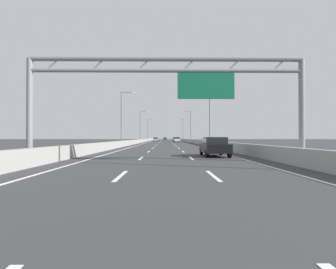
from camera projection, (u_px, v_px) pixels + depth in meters
name	position (u px, v px, depth m)	size (l,w,h in m)	color
ground_plane	(165.00, 142.00, 98.24)	(260.00, 260.00, 0.00)	#38383A
lane_dash_left_1	(121.00, 176.00, 10.73)	(0.16, 3.00, 0.01)	white
lane_dash_left_2	(141.00, 158.00, 19.73)	(0.16, 3.00, 0.01)	white
lane_dash_left_3	(149.00, 152.00, 28.73)	(0.16, 3.00, 0.01)	white
lane_dash_left_4	(153.00, 148.00, 37.73)	(0.16, 3.00, 0.01)	white
lane_dash_left_5	(155.00, 146.00, 46.73)	(0.16, 3.00, 0.01)	white
lane_dash_left_6	(157.00, 145.00, 55.73)	(0.16, 3.00, 0.01)	white
lane_dash_left_7	(158.00, 144.00, 64.73)	(0.16, 3.00, 0.01)	white
lane_dash_left_8	(159.00, 143.00, 73.72)	(0.16, 3.00, 0.01)	white
lane_dash_left_9	(159.00, 142.00, 82.72)	(0.16, 3.00, 0.01)	white
lane_dash_left_10	(160.00, 142.00, 91.72)	(0.16, 3.00, 0.01)	white
lane_dash_left_11	(161.00, 141.00, 100.72)	(0.16, 3.00, 0.01)	white
lane_dash_left_12	(161.00, 141.00, 109.72)	(0.16, 3.00, 0.01)	white
lane_dash_left_13	(161.00, 141.00, 118.72)	(0.16, 3.00, 0.01)	white
lane_dash_left_14	(162.00, 141.00, 127.72)	(0.16, 3.00, 0.01)	white
lane_dash_left_15	(162.00, 140.00, 136.72)	(0.16, 3.00, 0.01)	white
lane_dash_left_16	(162.00, 140.00, 145.72)	(0.16, 3.00, 0.01)	white
lane_dash_left_17	(162.00, 140.00, 154.72)	(0.16, 3.00, 0.01)	white
lane_dash_right_1	(213.00, 176.00, 10.77)	(0.16, 3.00, 0.01)	white
lane_dash_right_2	(191.00, 158.00, 19.77)	(0.16, 3.00, 0.01)	white
lane_dash_right_3	(183.00, 152.00, 28.76)	(0.16, 3.00, 0.01)	white
lane_dash_right_4	(179.00, 148.00, 37.76)	(0.16, 3.00, 0.01)	white
lane_dash_right_5	(176.00, 146.00, 46.76)	(0.16, 3.00, 0.01)	white
lane_dash_right_6	(175.00, 145.00, 55.76)	(0.16, 3.00, 0.01)	white
lane_dash_right_7	(173.00, 144.00, 64.76)	(0.16, 3.00, 0.01)	white
lane_dash_right_8	(172.00, 143.00, 73.76)	(0.16, 3.00, 0.01)	white
lane_dash_right_9	(172.00, 142.00, 82.76)	(0.16, 3.00, 0.01)	white
lane_dash_right_10	(171.00, 142.00, 91.76)	(0.16, 3.00, 0.01)	white
lane_dash_right_11	(170.00, 141.00, 100.76)	(0.16, 3.00, 0.01)	white
lane_dash_right_12	(170.00, 141.00, 109.76)	(0.16, 3.00, 0.01)	white
lane_dash_right_13	(170.00, 141.00, 118.76)	(0.16, 3.00, 0.01)	white
lane_dash_right_14	(169.00, 141.00, 127.75)	(0.16, 3.00, 0.01)	white
lane_dash_right_15	(169.00, 140.00, 136.75)	(0.16, 3.00, 0.01)	white
lane_dash_right_16	(169.00, 140.00, 145.75)	(0.16, 3.00, 0.01)	white
lane_dash_right_17	(169.00, 140.00, 154.75)	(0.16, 3.00, 0.01)	white
edge_line_left	(149.00, 142.00, 86.19)	(0.16, 176.00, 0.01)	white
edge_line_right	(182.00, 142.00, 86.29)	(0.16, 176.00, 0.01)	white
barrier_left	(148.00, 140.00, 108.18)	(0.45, 220.00, 0.95)	#9E9E99
barrier_right	(183.00, 140.00, 108.31)	(0.45, 220.00, 0.95)	#9E9E99
sign_gantry	(171.00, 81.00, 16.51)	(16.62, 0.36, 6.36)	gray
streetlamp_left_mid	(123.00, 115.00, 48.07)	(2.58, 0.28, 9.50)	slate
streetlamp_right_mid	(208.00, 115.00, 48.22)	(2.58, 0.28, 9.50)	slate
streetlamp_left_far	(141.00, 125.00, 84.30)	(2.58, 0.28, 9.50)	slate
streetlamp_right_far	(190.00, 125.00, 84.45)	(2.58, 0.28, 9.50)	slate
streetlamp_left_distant	(148.00, 128.00, 120.53)	(2.58, 0.28, 9.50)	slate
streetlamp_right_distant	(183.00, 128.00, 120.68)	(2.58, 0.28, 9.50)	slate
blue_car	(165.00, 139.00, 133.13)	(1.82, 4.62, 1.44)	#2347AD
black_car	(215.00, 147.00, 21.75)	(1.86, 4.28, 1.52)	black
green_car	(175.00, 139.00, 95.01)	(1.86, 4.50, 1.53)	#1E7A38
white_car	(177.00, 140.00, 85.36)	(1.75, 4.43, 1.54)	silver
silver_car	(156.00, 139.00, 106.39)	(1.86, 4.12, 1.46)	#A8ADB2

